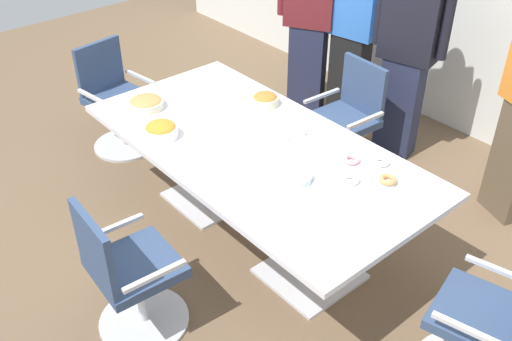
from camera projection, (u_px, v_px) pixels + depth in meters
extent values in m
cube|color=brown|center=(256.00, 234.00, 4.26)|extent=(10.00, 10.00, 0.01)
cube|color=silver|center=(256.00, 148.00, 3.84)|extent=(2.40, 1.20, 0.04)
cube|color=silver|center=(210.00, 197.00, 4.59)|extent=(0.56, 0.56, 0.02)
cylinder|color=silver|center=(208.00, 158.00, 4.39)|extent=(0.09, 0.09, 0.69)
cube|color=silver|center=(310.00, 273.00, 3.90)|extent=(0.56, 0.56, 0.02)
cylinder|color=silver|center=(313.00, 232.00, 3.70)|extent=(0.09, 0.09, 0.69)
cube|color=#33476B|center=(481.00, 315.00, 3.03)|extent=(0.56, 0.56, 0.06)
cube|color=silver|center=(470.00, 331.00, 2.79)|extent=(0.36, 0.12, 0.02)
cube|color=silver|center=(500.00, 271.00, 3.12)|extent=(0.36, 0.12, 0.02)
cylinder|color=silver|center=(337.00, 168.00, 4.92)|extent=(0.57, 0.57, 0.02)
cylinder|color=silver|center=(339.00, 146.00, 4.79)|extent=(0.05, 0.05, 0.41)
cube|color=#33476B|center=(342.00, 121.00, 4.66)|extent=(0.49, 0.49, 0.06)
cube|color=#33476B|center=(364.00, 86.00, 4.63)|extent=(0.44, 0.07, 0.42)
cube|color=silver|center=(366.00, 120.00, 4.43)|extent=(0.05, 0.37, 0.02)
cube|color=silver|center=(322.00, 96.00, 4.75)|extent=(0.05, 0.37, 0.02)
cylinder|color=silver|center=(126.00, 145.00, 5.21)|extent=(0.61, 0.61, 0.02)
cylinder|color=silver|center=(122.00, 124.00, 5.09)|extent=(0.05, 0.05, 0.41)
cube|color=#33476B|center=(119.00, 100.00, 4.95)|extent=(0.52, 0.52, 0.06)
cube|color=#33476B|center=(99.00, 66.00, 4.93)|extent=(0.10, 0.44, 0.42)
cube|color=silver|center=(140.00, 77.00, 5.04)|extent=(0.37, 0.08, 0.02)
cube|color=silver|center=(92.00, 97.00, 4.74)|extent=(0.37, 0.08, 0.02)
cylinder|color=silver|center=(144.00, 320.00, 3.58)|extent=(0.57, 0.57, 0.02)
cylinder|color=silver|center=(140.00, 295.00, 3.45)|extent=(0.05, 0.05, 0.41)
cube|color=#33476B|center=(136.00, 266.00, 3.32)|extent=(0.49, 0.49, 0.06)
cube|color=#33476B|center=(94.00, 250.00, 3.08)|extent=(0.44, 0.07, 0.42)
cube|color=silver|center=(114.00, 227.00, 3.41)|extent=(0.05, 0.37, 0.02)
cube|color=silver|center=(155.00, 276.00, 3.09)|extent=(0.05, 0.37, 0.02)
cube|color=#232842|center=(307.00, 68.00, 5.54)|extent=(0.38, 0.33, 0.85)
cube|color=black|center=(348.00, 77.00, 5.41)|extent=(0.35, 0.26, 0.82)
cylinder|color=blue|center=(384.00, 1.00, 4.84)|extent=(0.09, 0.09, 0.59)
cube|color=#232842|center=(399.00, 107.00, 4.92)|extent=(0.36, 0.27, 0.86)
cube|color=black|center=(413.00, 17.00, 4.48)|extent=(0.48, 0.32, 0.68)
cylinder|color=black|center=(448.00, 20.00, 4.33)|extent=(0.10, 0.10, 0.61)
cylinder|color=black|center=(382.00, 6.00, 4.58)|extent=(0.10, 0.10, 0.61)
cylinder|color=beige|center=(146.00, 104.00, 4.22)|extent=(0.25, 0.25, 0.06)
ellipsoid|color=tan|center=(146.00, 101.00, 4.21)|extent=(0.22, 0.22, 0.05)
cylinder|color=white|center=(161.00, 132.00, 3.89)|extent=(0.22, 0.22, 0.07)
ellipsoid|color=orange|center=(161.00, 127.00, 3.87)|extent=(0.20, 0.20, 0.07)
cylinder|color=beige|center=(265.00, 101.00, 4.26)|extent=(0.19, 0.19, 0.06)
ellipsoid|color=#AD702D|center=(265.00, 97.00, 4.24)|extent=(0.17, 0.17, 0.06)
cylinder|color=white|center=(366.00, 174.00, 3.55)|extent=(0.38, 0.38, 0.01)
torus|color=tan|center=(388.00, 180.00, 3.46)|extent=(0.11, 0.11, 0.03)
torus|color=white|center=(381.00, 161.00, 3.62)|extent=(0.11, 0.11, 0.03)
torus|color=pink|center=(351.00, 160.00, 3.64)|extent=(0.11, 0.11, 0.03)
torus|color=white|center=(351.00, 179.00, 3.46)|extent=(0.11, 0.11, 0.03)
cylinder|color=white|center=(295.00, 179.00, 3.51)|extent=(0.20, 0.20, 0.01)
cylinder|color=silver|center=(295.00, 179.00, 3.50)|extent=(0.20, 0.20, 0.01)
cylinder|color=white|center=(295.00, 178.00, 3.50)|extent=(0.20, 0.20, 0.01)
cylinder|color=silver|center=(295.00, 177.00, 3.50)|extent=(0.20, 0.20, 0.01)
cylinder|color=white|center=(295.00, 176.00, 3.49)|extent=(0.20, 0.20, 0.01)
cylinder|color=silver|center=(295.00, 175.00, 3.49)|extent=(0.20, 0.20, 0.01)
cylinder|color=white|center=(295.00, 174.00, 3.49)|extent=(0.20, 0.20, 0.01)
cube|color=white|center=(288.00, 132.00, 3.91)|extent=(0.17, 0.17, 0.06)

